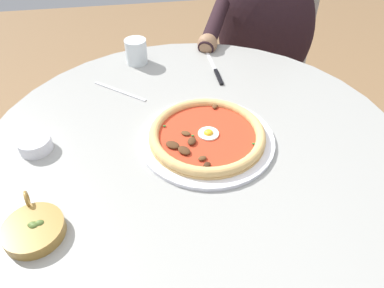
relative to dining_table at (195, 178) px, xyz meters
The scene contains 10 objects.
ground_plane 0.62m from the dining_table, ahead, with size 6.00×6.00×0.02m, color olive.
dining_table is the anchor object (origin of this frame).
pizza_on_plate 0.16m from the dining_table, 160.27° to the left, with size 0.33×0.33×0.03m.
water_glass 0.47m from the dining_table, 73.11° to the right, with size 0.07×0.07×0.08m.
steak_knife 0.36m from the dining_table, 111.12° to the right, with size 0.01×0.21×0.01m.
ramekin_capers 0.42m from the dining_table, ahead, with size 0.08×0.08×0.03m.
olive_pan 0.44m from the dining_table, 32.66° to the left, with size 0.12×0.14×0.05m.
fork_utensil 0.34m from the dining_table, 53.23° to the right, with size 0.15×0.13×0.00m.
diner_person 0.78m from the dining_table, 120.65° to the right, with size 0.54×0.45×1.16m.
cafe_chair_diner 0.91m from the dining_table, 120.78° to the right, with size 0.54×0.54×0.81m.
Camera 1 is at (0.11, 0.66, 1.34)m, focal length 33.48 mm.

